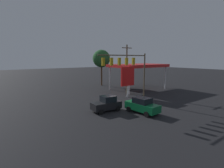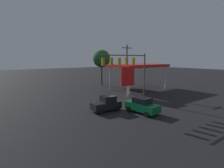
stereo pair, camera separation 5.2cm
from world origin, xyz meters
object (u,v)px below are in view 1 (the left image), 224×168
price_sign (128,77)px  sedan_far (142,105)px  utility_pole (127,68)px  traffic_signal_assembly (127,66)px  hatchback_crossing (107,104)px  street_tree (101,59)px

price_sign → sedan_far: price_sign is taller
utility_pole → sedan_far: (6.53, 10.58, -3.96)m
price_sign → sedan_far: 9.33m
traffic_signal_assembly → hatchback_crossing: bearing=4.8°
street_tree → price_sign: bearing=75.6°
traffic_signal_assembly → hatchback_crossing: traffic_signal_assembly is taller
utility_pole → street_tree: utility_pole is taller
traffic_signal_assembly → street_tree: street_tree is taller
price_sign → street_tree: 14.71m
utility_pole → hatchback_crossing: size_ratio=2.38×
traffic_signal_assembly → street_tree: size_ratio=0.94×
traffic_signal_assembly → sedan_far: traffic_signal_assembly is taller
traffic_signal_assembly → utility_pole: 9.34m
hatchback_crossing → price_sign: bearing=-145.2°
street_tree → hatchback_crossing: bearing=59.0°
street_tree → traffic_signal_assembly: bearing=67.6°
traffic_signal_assembly → price_sign: size_ratio=1.57×
traffic_signal_assembly → price_sign: bearing=-132.4°
utility_pole → street_tree: (-1.44, -11.16, 1.71)m
sedan_far → hatchback_crossing: (3.15, -3.21, -0.00)m
price_sign → street_tree: size_ratio=0.60×
sedan_far → traffic_signal_assembly: bearing=168.1°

